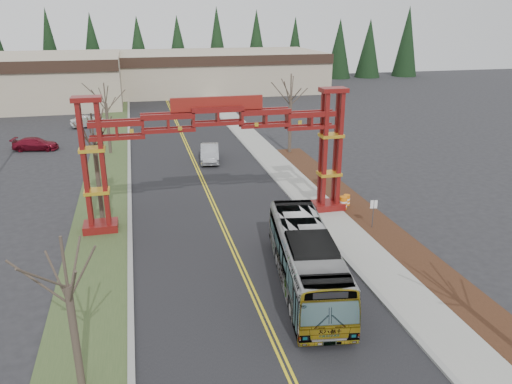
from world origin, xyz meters
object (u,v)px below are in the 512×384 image
object	(u,v)px
street_sign	(373,209)
parked_car_far_a	(89,122)
transit_bus	(306,259)
parked_car_mid_a	(35,144)
retail_building_east	(216,71)
bare_tree_right_far	(291,97)
barrel_north	(321,180)
barrel_south	(343,204)
bare_tree_median_mid	(94,145)
bare_tree_median_near	(68,287)
silver_sedan	(210,153)
gateway_arch	(218,136)
bare_tree_median_far	(106,104)
barrel_mid	(347,201)

from	to	relation	value
street_sign	parked_car_far_a	bearing A→B (deg)	118.71
transit_bus	parked_car_mid_a	bearing A→B (deg)	127.94
retail_building_east	street_sign	bearing A→B (deg)	-90.32
bare_tree_right_far	barrel_north	distance (m)	11.80
retail_building_east	transit_bus	bearing A→B (deg)	-95.65
barrel_south	bare_tree_median_mid	bearing A→B (deg)	172.29
parked_car_mid_a	bare_tree_median_near	world-z (taller)	bare_tree_median_near
silver_sedan	street_sign	world-z (taller)	street_sign
silver_sedan	gateway_arch	bearing A→B (deg)	-87.80
retail_building_east	barrel_north	bearing A→B (deg)	-90.55
street_sign	barrel_north	bearing A→B (deg)	91.07
gateway_arch	parked_car_mid_a	distance (m)	28.57
parked_car_mid_a	bare_tree_median_far	bearing A→B (deg)	-103.72
parked_car_far_a	barrel_mid	size ratio (longest dim) A/B	4.74
gateway_arch	bare_tree_median_far	bearing A→B (deg)	111.81
retail_building_east	bare_tree_median_near	size ratio (longest dim) A/B	5.89
bare_tree_right_far	barrel_south	xyz separation A→B (m)	(-0.93, -16.19, -5.23)
gateway_arch	parked_car_mid_a	bearing A→B (deg)	124.00
bare_tree_median_mid	street_sign	bearing A→B (deg)	-18.54
transit_bus	silver_sedan	xyz separation A→B (m)	(-1.35, 24.70, -0.75)
transit_bus	bare_tree_median_near	xyz separation A→B (m)	(-10.89, -5.34, 2.93)
bare_tree_median_near	street_sign	xyz separation A→B (m)	(17.63, 11.27, -3.01)
parked_car_far_a	bare_tree_right_far	size ratio (longest dim) A/B	0.54
bare_tree_median_far	barrel_south	distance (m)	26.95
silver_sedan	barrel_south	size ratio (longest dim) A/B	4.64
parked_car_far_a	barrel_mid	distance (m)	39.27
bare_tree_median_mid	barrel_south	bearing A→B (deg)	-7.71
parked_car_far_a	barrel_south	world-z (taller)	parked_car_far_a
bare_tree_median_near	bare_tree_median_mid	xyz separation A→B (m)	(0.00, 17.18, 0.90)
bare_tree_right_far	barrel_south	distance (m)	17.04
parked_car_mid_a	street_sign	distance (m)	37.19
bare_tree_median_far	bare_tree_right_far	xyz separation A→B (m)	(18.00, -4.14, 0.61)
retail_building_east	parked_car_mid_a	distance (m)	46.52
transit_bus	silver_sedan	bearing A→B (deg)	101.79
barrel_mid	barrel_south	bearing A→B (deg)	-130.22
silver_sedan	parked_car_far_a	world-z (taller)	silver_sedan
parked_car_far_a	bare_tree_median_far	distance (m)	14.73
parked_car_mid_a	parked_car_far_a	size ratio (longest dim) A/B	1.05
silver_sedan	barrel_south	distance (m)	16.94
barrel_south	barrel_north	bearing A→B (deg)	86.08
bare_tree_median_mid	barrel_mid	world-z (taller)	bare_tree_median_mid
gateway_arch	bare_tree_median_mid	bearing A→B (deg)	166.18
transit_bus	street_sign	size ratio (longest dim) A/B	5.46
silver_sedan	bare_tree_right_far	distance (m)	9.85
street_sign	barrel_north	world-z (taller)	street_sign
transit_bus	barrel_south	world-z (taller)	transit_bus
gateway_arch	silver_sedan	distance (m)	15.78
transit_bus	bare_tree_median_far	xyz separation A→B (m)	(-10.89, 29.87, 3.59)
parked_car_mid_a	barrel_mid	distance (m)	34.18
barrel_north	parked_car_far_a	bearing A→B (deg)	125.74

